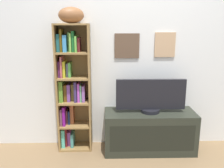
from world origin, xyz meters
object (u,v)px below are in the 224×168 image
bookshelf (72,88)px  tv_stand (149,131)px  football (71,15)px  television (151,96)px

bookshelf → tv_stand: (0.94, -0.11, -0.52)m
tv_stand → football: bearing=174.7°
football → tv_stand: bearing=-5.3°
bookshelf → football: (0.03, -0.03, 0.84)m
bookshelf → television: size_ratio=1.86×
bookshelf → football: 0.84m
football → television: size_ratio=0.36×
bookshelf → football: size_ratio=5.23×
football → television: 1.30m
television → bookshelf: bearing=173.4°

